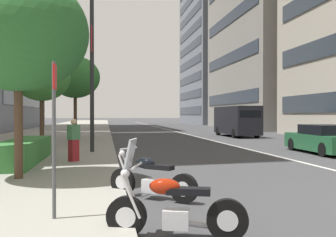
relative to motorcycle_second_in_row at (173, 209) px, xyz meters
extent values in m
cube|color=gray|center=(30.23, 5.25, -0.36)|extent=(160.00, 9.40, 0.15)
cube|color=silver|center=(35.23, -6.39, -0.43)|extent=(110.00, 0.16, 0.01)
cylinder|color=black|center=(0.20, 0.67, -0.13)|extent=(0.29, 0.61, 0.60)
cylinder|color=silver|center=(0.20, 0.67, -0.13)|extent=(0.21, 0.33, 0.30)
cylinder|color=black|center=(-0.23, -0.75, -0.13)|extent=(0.29, 0.61, 0.60)
cylinder|color=silver|center=(-0.23, -0.75, -0.13)|extent=(0.21, 0.33, 0.30)
cube|color=silver|center=(-0.02, -0.04, -0.14)|extent=(0.36, 0.44, 0.28)
cube|color=black|center=(-0.07, -0.21, 0.27)|extent=(0.39, 0.68, 0.10)
ellipsoid|color=#991E0A|center=(0.03, 0.12, 0.33)|extent=(0.36, 0.51, 0.24)
cylinder|color=silver|center=(0.11, 0.62, 0.18)|extent=(0.13, 0.32, 0.64)
cylinder|color=silver|center=(0.24, 0.58, 0.18)|extent=(0.13, 0.32, 0.64)
cylinder|color=silver|center=(0.15, 0.52, 0.63)|extent=(0.59, 0.21, 0.04)
sphere|color=silver|center=(0.20, 0.69, 0.51)|extent=(0.14, 0.14, 0.14)
cube|color=#B2BCC6|center=(0.18, 0.61, 0.81)|extent=(0.46, 0.24, 0.44)
cylinder|color=silver|center=(0.04, -0.35, -0.25)|extent=(0.28, 0.68, 0.16)
cylinder|color=black|center=(3.09, 0.60, -0.13)|extent=(0.48, 0.55, 0.61)
cylinder|color=silver|center=(3.09, 0.60, -0.13)|extent=(0.29, 0.32, 0.31)
cylinder|color=black|center=(2.10, -0.60, -0.13)|extent=(0.48, 0.55, 0.61)
cylinder|color=silver|center=(2.10, -0.60, -0.13)|extent=(0.29, 0.32, 0.31)
cube|color=silver|center=(2.59, 0.00, -0.14)|extent=(0.44, 0.46, 0.28)
cube|color=black|center=(2.48, -0.14, 0.27)|extent=(0.58, 0.63, 0.10)
ellipsoid|color=black|center=(2.70, 0.13, 0.33)|extent=(0.48, 0.51, 0.24)
cylinder|color=silver|center=(2.98, 0.58, 0.18)|extent=(0.24, 0.27, 0.64)
cylinder|color=silver|center=(3.09, 0.49, 0.18)|extent=(0.24, 0.27, 0.64)
cylinder|color=silver|center=(2.99, 0.48, 0.63)|extent=(0.49, 0.41, 0.04)
sphere|color=silver|center=(3.10, 0.62, 0.51)|extent=(0.14, 0.14, 0.14)
cylinder|color=silver|center=(2.52, -0.30, -0.25)|extent=(0.51, 0.59, 0.16)
cube|color=#236038|center=(10.88, -9.18, 0.09)|extent=(4.66, 2.08, 0.74)
cube|color=black|center=(10.69, -9.17, 0.69)|extent=(2.35, 1.83, 0.45)
cylinder|color=black|center=(12.43, -8.39, -0.12)|extent=(0.63, 0.25, 0.62)
cylinder|color=black|center=(12.35, -10.10, -0.12)|extent=(0.63, 0.25, 0.62)
cylinder|color=black|center=(9.41, -8.25, -0.12)|extent=(0.63, 0.25, 0.62)
cube|color=black|center=(24.49, -9.72, 0.93)|extent=(6.11, 2.08, 2.27)
cube|color=black|center=(21.47, -9.75, 1.43)|extent=(0.06, 1.71, 0.56)
cylinder|color=black|center=(26.55, -8.79, -0.07)|extent=(0.72, 0.27, 0.72)
cylinder|color=black|center=(26.57, -10.62, -0.07)|extent=(0.72, 0.27, 0.72)
cylinder|color=black|center=(22.41, -8.82, -0.07)|extent=(0.72, 0.27, 0.72)
cylinder|color=black|center=(22.43, -10.65, -0.07)|extent=(0.72, 0.27, 0.72)
cylinder|color=#47494C|center=(0.82, 1.79, 0.98)|extent=(0.06, 0.06, 2.52)
cube|color=red|center=(0.82, 1.78, 1.99)|extent=(0.32, 0.02, 0.40)
cylinder|color=#232326|center=(11.77, 1.59, 4.00)|extent=(0.18, 0.18, 8.57)
cube|color=#B21E23|center=(11.42, 1.59, 4.70)|extent=(0.56, 0.03, 1.10)
cube|color=#B21E23|center=(12.12, 1.59, 4.70)|extent=(0.56, 0.03, 1.10)
cube|color=#337033|center=(8.31, 3.79, 0.12)|extent=(5.21, 1.10, 0.79)
cylinder|color=#473323|center=(4.90, 3.23, 0.95)|extent=(0.22, 0.22, 2.45)
ellipsoid|color=#265B28|center=(4.90, 3.23, 3.53)|extent=(3.63, 3.63, 3.09)
cylinder|color=#473323|center=(14.75, 4.23, 0.98)|extent=(0.22, 0.22, 2.52)
ellipsoid|color=#387A33|center=(14.75, 4.23, 3.33)|extent=(2.91, 2.91, 2.47)
cylinder|color=#473323|center=(20.01, 2.96, 1.18)|extent=(0.22, 0.22, 2.92)
ellipsoid|color=#2D6B2D|center=(20.01, 2.96, 3.85)|extent=(3.23, 3.23, 2.74)
cube|color=maroon|center=(8.41, 2.11, 0.11)|extent=(0.40, 0.40, 0.77)
cube|color=#3F724C|center=(8.41, 2.11, 0.76)|extent=(0.47, 0.47, 0.53)
sphere|color=beige|center=(8.41, 2.11, 1.13)|extent=(0.21, 0.21, 0.21)
cube|color=#232D3D|center=(42.90, -15.28, 3.54)|extent=(19.53, 0.08, 1.50)
cube|color=#232D3D|center=(42.90, -15.28, 8.88)|extent=(19.53, 0.08, 1.50)
cube|color=#232D3D|center=(42.90, -15.28, 14.22)|extent=(19.53, 0.08, 1.50)
cube|color=slate|center=(67.24, -23.28, 15.75)|extent=(20.59, 15.92, 32.36)
cube|color=#232D3D|center=(67.24, -15.28, 2.16)|extent=(18.53, 0.08, 1.50)
cube|color=#232D3D|center=(67.24, -15.28, 5.25)|extent=(18.53, 0.08, 1.50)
cube|color=#232D3D|center=(67.24, -15.28, 8.34)|extent=(18.53, 0.08, 1.50)
cube|color=#232D3D|center=(67.24, -15.28, 11.44)|extent=(18.53, 0.08, 1.50)
cube|color=#232D3D|center=(67.24, -15.28, 14.53)|extent=(18.53, 0.08, 1.50)
cube|color=#232D3D|center=(67.24, -15.28, 17.62)|extent=(18.53, 0.08, 1.50)
cube|color=#232D3D|center=(67.24, -15.28, 20.71)|extent=(18.53, 0.08, 1.50)
cube|color=#232D3D|center=(67.24, -15.28, 23.81)|extent=(18.53, 0.08, 1.50)
cube|color=#384756|center=(45.67, 10.90, 3.17)|extent=(24.31, 0.08, 1.50)
cube|color=#384756|center=(45.67, 10.90, 8.71)|extent=(24.31, 0.08, 1.50)
cube|color=#384756|center=(45.67, 10.90, 14.25)|extent=(24.31, 0.08, 1.50)
camera|label=1|loc=(-5.43, 0.97, 1.39)|focal=40.34mm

